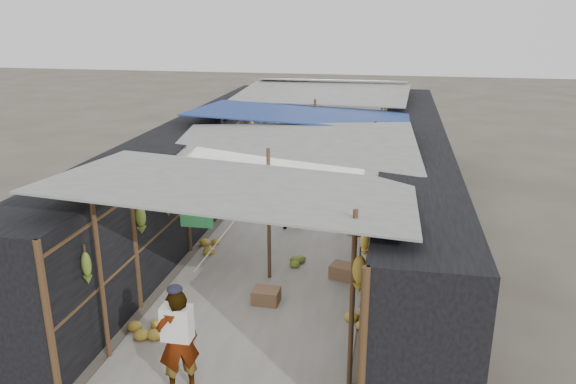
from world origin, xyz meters
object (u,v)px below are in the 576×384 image
Objects in this scene: vendor_elderly at (178,341)px; vendor_seated at (345,162)px; crate_near at (266,296)px; shopper_blue at (297,200)px; black_basin at (375,170)px.

vendor_seated is at bearing -127.95° from vendor_elderly.
crate_near is 0.49× the size of vendor_seated.
shopper_blue is (0.55, 6.16, -0.04)m from vendor_elderly.
vendor_elderly is 6.19m from shopper_blue.
crate_near is at bearing -103.43° from shopper_blue.
black_basin is 5.57m from shopper_blue.
vendor_elderly reaches higher than crate_near.
crate_near is 3.68m from shopper_blue.
vendor_elderly is at bearing -102.01° from crate_near.
black_basin is at bearing -132.08° from vendor_elderly.
black_basin is 0.64× the size of vendor_seated.
vendor_seated reaches higher than crate_near.
black_basin is (1.54, 8.93, -0.05)m from crate_near.
crate_near is 0.31× the size of vendor_elderly.
vendor_elderly is 1.60× the size of vendor_seated.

